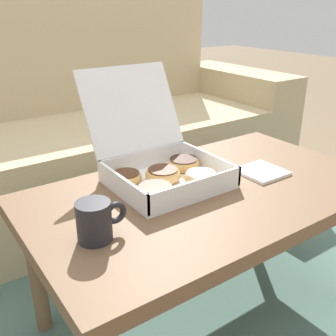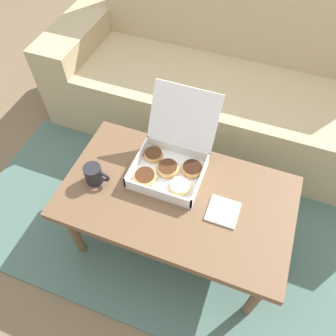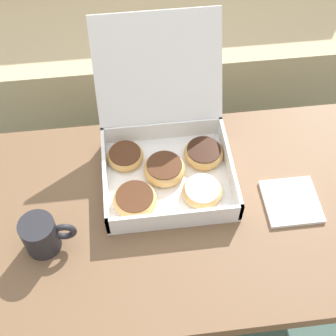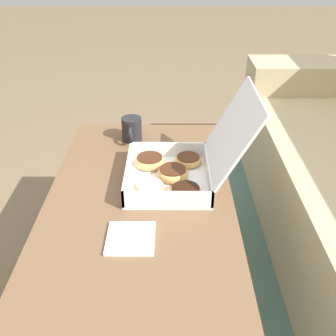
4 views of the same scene
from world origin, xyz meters
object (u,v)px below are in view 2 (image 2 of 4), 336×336
pastry_box (170,162)px  coffee_mug (94,174)px  couch (227,84)px  coffee_table (177,201)px

pastry_box → coffee_mug: size_ratio=3.36×
couch → pastry_box: size_ratio=5.52×
couch → coffee_table: couch is taller
pastry_box → coffee_mug: (-0.28, -0.17, -0.00)m
coffee_table → pastry_box: 0.17m
coffee_table → pastry_box: (-0.07, 0.12, 0.10)m
couch → coffee_mug: bearing=-110.0°
couch → coffee_table: size_ratio=2.18×
coffee_mug → coffee_table: bearing=8.4°
coffee_table → coffee_mug: coffee_mug is taller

